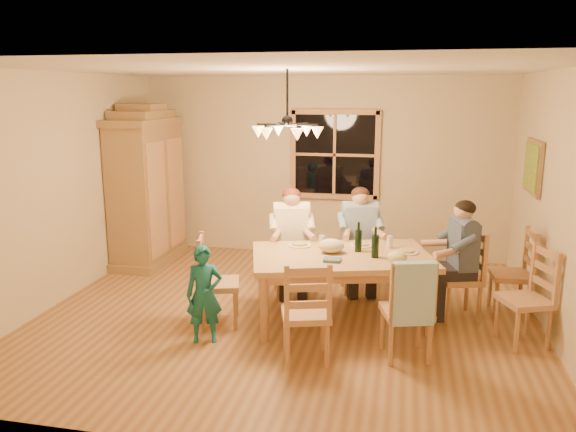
% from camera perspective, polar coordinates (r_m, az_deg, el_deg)
% --- Properties ---
extents(floor, '(5.50, 5.50, 0.00)m').
position_cam_1_polar(floor, '(6.46, -0.07, -9.95)').
color(floor, '#8F5E34').
rests_on(floor, ground).
extents(ceiling, '(5.50, 5.00, 0.02)m').
position_cam_1_polar(ceiling, '(5.97, -0.07, 14.73)').
color(ceiling, white).
rests_on(ceiling, wall_back).
extents(wall_back, '(5.50, 0.02, 2.70)m').
position_cam_1_polar(wall_back, '(8.50, 3.42, 4.95)').
color(wall_back, beige).
rests_on(wall_back, floor).
extents(wall_left, '(0.02, 5.00, 2.70)m').
position_cam_1_polar(wall_left, '(7.16, -22.18, 2.59)').
color(wall_left, beige).
rests_on(wall_left, floor).
extents(wall_right, '(0.02, 5.00, 2.70)m').
position_cam_1_polar(wall_right, '(6.14, 25.93, 0.73)').
color(wall_right, beige).
rests_on(wall_right, floor).
extents(window, '(1.30, 0.06, 1.30)m').
position_cam_1_polar(window, '(8.42, 4.76, 6.22)').
color(window, black).
rests_on(window, wall_back).
extents(painting, '(0.06, 0.78, 0.64)m').
position_cam_1_polar(painting, '(7.25, 23.62, 4.58)').
color(painting, olive).
rests_on(painting, wall_right).
extents(chandelier, '(0.77, 0.68, 0.71)m').
position_cam_1_polar(chandelier, '(5.98, -0.07, 8.76)').
color(chandelier, black).
rests_on(chandelier, ceiling).
extents(armoire, '(0.66, 1.40, 2.30)m').
position_cam_1_polar(armoire, '(8.41, -14.12, 2.48)').
color(armoire, olive).
rests_on(armoire, floor).
extents(dining_table, '(2.14, 1.63, 0.76)m').
position_cam_1_polar(dining_table, '(6.11, 5.44, -4.76)').
color(dining_table, tan).
rests_on(dining_table, floor).
extents(chair_far_left, '(0.54, 0.52, 0.99)m').
position_cam_1_polar(chair_far_left, '(7.01, 0.35, -5.47)').
color(chair_far_left, '#AC7F4C').
rests_on(chair_far_left, floor).
extents(chair_far_right, '(0.54, 0.52, 0.99)m').
position_cam_1_polar(chair_far_right, '(7.12, 7.17, -5.29)').
color(chair_far_right, '#AC7F4C').
rests_on(chair_far_right, floor).
extents(chair_near_left, '(0.54, 0.52, 0.99)m').
position_cam_1_polar(chair_near_left, '(5.34, 1.80, -11.42)').
color(chair_near_left, '#AC7F4C').
rests_on(chair_near_left, floor).
extents(chair_near_right, '(0.54, 0.52, 0.99)m').
position_cam_1_polar(chair_near_right, '(5.51, 11.85, -10.92)').
color(chair_near_right, '#AC7F4C').
rests_on(chair_near_right, floor).
extents(chair_end_left, '(0.52, 0.54, 0.99)m').
position_cam_1_polar(chair_end_left, '(6.16, -6.95, -8.18)').
color(chair_end_left, '#AC7F4C').
rests_on(chair_end_left, floor).
extents(chair_end_right, '(0.52, 0.54, 0.99)m').
position_cam_1_polar(chair_end_right, '(6.56, 16.91, -7.33)').
color(chair_end_right, '#AC7F4C').
rests_on(chair_end_right, floor).
extents(adult_woman, '(0.48, 0.51, 0.87)m').
position_cam_1_polar(adult_woman, '(6.87, 0.36, -1.20)').
color(adult_woman, beige).
rests_on(adult_woman, floor).
extents(adult_plaid_man, '(0.48, 0.51, 0.87)m').
position_cam_1_polar(adult_plaid_man, '(6.98, 7.29, -1.08)').
color(adult_plaid_man, '#356793').
rests_on(adult_plaid_man, floor).
extents(adult_slate_man, '(0.51, 0.48, 0.87)m').
position_cam_1_polar(adult_slate_man, '(6.40, 17.22, -2.79)').
color(adult_slate_man, '#43526C').
rests_on(adult_slate_man, floor).
extents(towel, '(0.39, 0.20, 0.58)m').
position_cam_1_polar(towel, '(5.20, 12.62, -7.72)').
color(towel, '#A0CAD9').
rests_on(towel, chair_near_right).
extents(wine_bottle_a, '(0.08, 0.08, 0.33)m').
position_cam_1_polar(wine_bottle_a, '(6.16, 7.17, -2.12)').
color(wine_bottle_a, black).
rests_on(wine_bottle_a, dining_table).
extents(wine_bottle_b, '(0.08, 0.08, 0.33)m').
position_cam_1_polar(wine_bottle_b, '(5.96, 8.86, -2.66)').
color(wine_bottle_b, black).
rests_on(wine_bottle_b, dining_table).
extents(plate_woman, '(0.26, 0.26, 0.02)m').
position_cam_1_polar(plate_woman, '(6.36, 1.15, -2.99)').
color(plate_woman, white).
rests_on(plate_woman, dining_table).
extents(plate_plaid, '(0.26, 0.26, 0.02)m').
position_cam_1_polar(plate_plaid, '(6.41, 7.42, -2.97)').
color(plate_plaid, white).
rests_on(plate_plaid, dining_table).
extents(plate_slate, '(0.26, 0.26, 0.02)m').
position_cam_1_polar(plate_slate, '(6.22, 11.90, -3.62)').
color(plate_slate, white).
rests_on(plate_slate, dining_table).
extents(wine_glass_a, '(0.06, 0.06, 0.14)m').
position_cam_1_polar(wine_glass_a, '(6.29, 3.47, -2.61)').
color(wine_glass_a, silver).
rests_on(wine_glass_a, dining_table).
extents(wine_glass_b, '(0.06, 0.06, 0.14)m').
position_cam_1_polar(wine_glass_b, '(6.37, 10.30, -2.60)').
color(wine_glass_b, silver).
rests_on(wine_glass_b, dining_table).
extents(cap, '(0.20, 0.20, 0.11)m').
position_cam_1_polar(cap, '(5.89, 11.06, -4.04)').
color(cap, '#CEC789').
rests_on(cap, dining_table).
extents(napkin, '(0.21, 0.18, 0.03)m').
position_cam_1_polar(napkin, '(5.81, 4.52, -4.47)').
color(napkin, '#43617C').
rests_on(napkin, dining_table).
extents(cloth_bundle, '(0.28, 0.22, 0.15)m').
position_cam_1_polar(cloth_bundle, '(6.10, 4.42, -3.04)').
color(cloth_bundle, '#C1B38C').
rests_on(cloth_bundle, dining_table).
extents(child, '(0.42, 0.34, 1.00)m').
position_cam_1_polar(child, '(5.70, -8.51, -7.88)').
color(child, '#176369').
rests_on(child, floor).
extents(chair_spare_front, '(0.55, 0.56, 0.99)m').
position_cam_1_polar(chair_spare_front, '(6.12, 22.78, -9.24)').
color(chair_spare_front, '#AC7F4C').
rests_on(chair_spare_front, floor).
extents(chair_spare_back, '(0.44, 0.46, 0.99)m').
position_cam_1_polar(chair_spare_back, '(6.87, 21.55, -6.78)').
color(chair_spare_back, '#AC7F4C').
rests_on(chair_spare_back, floor).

